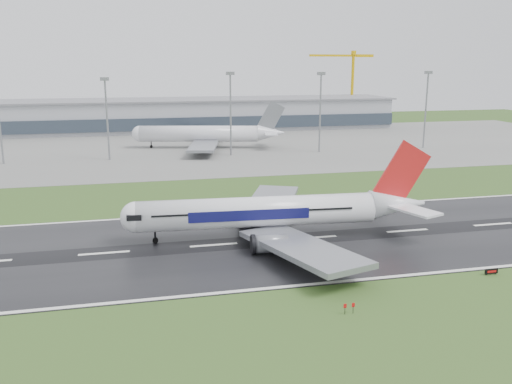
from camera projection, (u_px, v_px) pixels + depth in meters
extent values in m
plane|color=#2C4A1B|center=(214.00, 245.00, 101.46)|extent=(520.00, 520.00, 0.00)
cube|color=black|center=(214.00, 245.00, 101.45)|extent=(400.00, 45.00, 0.10)
cube|color=slate|center=(168.00, 147.00, 219.94)|extent=(400.00, 130.00, 0.08)
cube|color=#93969E|center=(160.00, 116.00, 275.08)|extent=(240.00, 36.00, 15.00)
cylinder|color=gray|center=(107.00, 121.00, 188.17)|extent=(0.64, 0.64, 27.65)
cylinder|color=gray|center=(231.00, 116.00, 197.52)|extent=(0.64, 0.64, 29.39)
cylinder|color=gray|center=(320.00, 114.00, 205.08)|extent=(0.64, 0.64, 29.17)
cylinder|color=gray|center=(426.00, 112.00, 214.72)|extent=(0.64, 0.64, 29.43)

